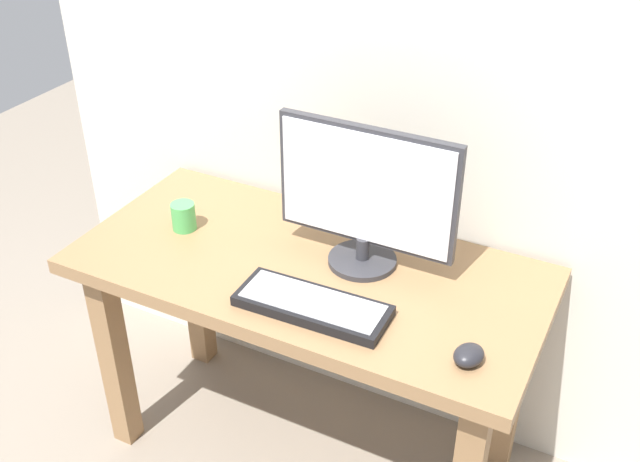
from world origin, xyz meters
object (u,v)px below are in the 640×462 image
Objects in this scene: keyboard_primary at (312,305)px; mouse at (469,355)px; desk at (308,300)px; coffee_mug at (184,216)px; monitor at (366,196)px.

keyboard_primary is 4.84× the size of mouse.
coffee_mug reaches higher than desk.
desk is 15.95× the size of mouse.
mouse is (0.38, -0.26, -0.19)m from monitor.
coffee_mug is at bearing -171.33° from monitor.
desk is at bearing 177.85° from mouse.
mouse is at bearing -19.29° from desk.
coffee_mug reaches higher than mouse.
monitor reaches higher than desk.
desk is at bearing -0.30° from coffee_mug.
monitor reaches higher than mouse.
desk is 2.61× the size of monitor.
keyboard_primary is at bearing -58.38° from desk.
mouse is (0.51, -0.18, 0.14)m from desk.
desk is 0.56m from mouse.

